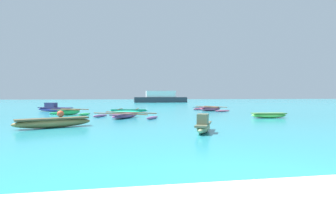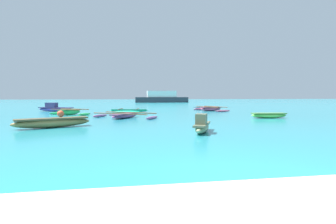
{
  "view_description": "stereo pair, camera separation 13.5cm",
  "coord_description": "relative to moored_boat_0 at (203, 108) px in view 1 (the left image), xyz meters",
  "views": [
    {
      "loc": [
        -2.32,
        -3.19,
        1.59
      ],
      "look_at": [
        1.41,
        18.19,
        0.25
      ],
      "focal_mm": 28.0,
      "sensor_mm": 36.0,
      "label": 1
    },
    {
      "loc": [
        -2.19,
        -3.22,
        1.59
      ],
      "look_at": [
        1.41,
        18.19,
        0.25
      ],
      "focal_mm": 28.0,
      "sensor_mm": 36.0,
      "label": 2
    }
  ],
  "objects": [
    {
      "name": "moored_boat_0",
      "position": [
        0.0,
        0.0,
        0.0
      ],
      "size": [
        3.3,
        2.96,
        0.28
      ],
      "rotation": [
        0.0,
        0.0,
        0.72
      ],
      "color": "#6297B8",
      "rests_on": "ground_plane"
    },
    {
      "name": "mooring_buoy_0",
      "position": [
        -14.02,
        -9.44,
        0.09
      ],
      "size": [
        0.5,
        0.5,
        0.5
      ],
      "color": "#E54C2D",
      "rests_on": "ground_plane"
    },
    {
      "name": "moored_boat_6",
      "position": [
        -12.88,
        -16.18,
        0.11
      ],
      "size": [
        3.63,
        2.16,
        0.49
      ],
      "rotation": [
        0.0,
        0.0,
        0.43
      ],
      "color": "olive",
      "rests_on": "ground_plane"
    },
    {
      "name": "moored_boat_4",
      "position": [
        -13.83,
        -7.04,
        0.07
      ],
      "size": [
        3.59,
        3.1,
        0.5
      ],
      "rotation": [
        0.0,
        0.0,
        0.96
      ],
      "color": "#37CC64",
      "rests_on": "ground_plane"
    },
    {
      "name": "moored_boat_5",
      "position": [
        -9.28,
        -11.06,
        0.02
      ],
      "size": [
        4.75,
        3.94,
        0.39
      ],
      "rotation": [
        0.0,
        0.0,
        0.98
      ],
      "color": "#985A92",
      "rests_on": "ground_plane"
    },
    {
      "name": "moored_boat_1",
      "position": [
        -16.28,
        -1.83,
        0.15
      ],
      "size": [
        3.96,
        2.28,
        0.9
      ],
      "rotation": [
        0.0,
        0.0,
        -0.42
      ],
      "color": "#51429A",
      "rests_on": "ground_plane"
    },
    {
      "name": "ground_plane",
      "position": [
        -7.14,
        -26.79,
        -0.16
      ],
      "size": [
        240.0,
        240.0,
        0.0
      ],
      "color": "teal"
    },
    {
      "name": "moored_boat_7",
      "position": [
        -8.86,
        -4.01,
        -0.01
      ],
      "size": [
        3.78,
        3.49,
        0.34
      ],
      "rotation": [
        0.0,
        0.0,
        -0.15
      ],
      "color": "#2CE2AA",
      "rests_on": "ground_plane"
    },
    {
      "name": "distant_ferry",
      "position": [
        -0.28,
        33.28,
        0.98
      ],
      "size": [
        12.75,
        2.8,
        2.8
      ],
      "color": "#2D333D",
      "rests_on": "ground_plane"
    },
    {
      "name": "moored_boat_3",
      "position": [
        -0.29,
        -3.53,
        0.06
      ],
      "size": [
        2.99,
        4.51,
        0.48
      ],
      "rotation": [
        0.0,
        0.0,
        0.3
      ],
      "color": "#C05678",
      "rests_on": "ground_plane"
    },
    {
      "name": "moored_boat_8",
      "position": [
        0.92,
        -12.71,
        0.04
      ],
      "size": [
        2.61,
        1.1,
        0.37
      ],
      "rotation": [
        0.0,
        0.0,
        -0.1
      ],
      "color": "#7EDE5C",
      "rests_on": "ground_plane"
    },
    {
      "name": "moored_boat_2",
      "position": [
        -5.99,
        -19.07,
        0.13
      ],
      "size": [
        1.45,
        2.41,
        0.82
      ],
      "rotation": [
        0.0,
        0.0,
        1.15
      ],
      "color": "#8D9A6C",
      "rests_on": "ground_plane"
    }
  ]
}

